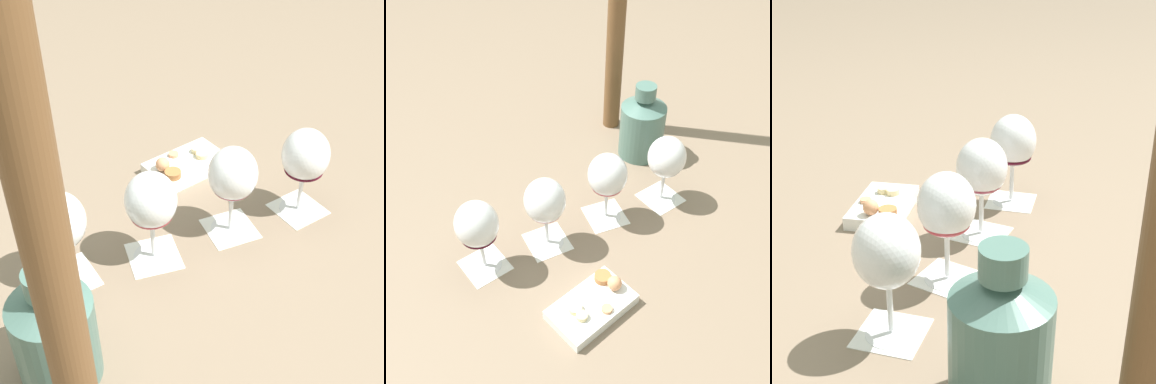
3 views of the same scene
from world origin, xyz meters
TOP-DOWN VIEW (x-y plane):
  - ground_plane at (0.00, 0.00)m, footprint 8.00×8.00m
  - tasting_card_0 at (-0.15, 0.18)m, footprint 0.13×0.13m
  - tasting_card_1 at (-0.06, 0.05)m, footprint 0.13×0.13m
  - tasting_card_2 at (0.05, -0.06)m, footprint 0.13×0.13m
  - tasting_card_3 at (0.15, -0.18)m, footprint 0.13×0.13m
  - wine_glass_0 at (-0.15, 0.18)m, footprint 0.09×0.09m
  - wine_glass_1 at (-0.06, 0.05)m, footprint 0.09×0.09m
  - wine_glass_2 at (0.05, -0.06)m, footprint 0.09×0.09m
  - wine_glass_3 at (0.15, -0.18)m, footprint 0.09×0.09m
  - ceramic_vase at (-0.32, 0.10)m, footprint 0.12×0.12m
  - snack_dish at (0.21, 0.07)m, footprint 0.20×0.18m

SIDE VIEW (x-z plane):
  - ground_plane at x=0.00m, z-range 0.00..0.00m
  - tasting_card_0 at x=-0.15m, z-range 0.00..0.00m
  - tasting_card_1 at x=-0.06m, z-range 0.00..0.00m
  - tasting_card_2 at x=0.05m, z-range 0.00..0.00m
  - tasting_card_3 at x=0.15m, z-range 0.00..0.00m
  - snack_dish at x=0.21m, z-range -0.01..0.04m
  - ceramic_vase at x=-0.32m, z-range -0.01..0.20m
  - wine_glass_2 at x=0.05m, z-range 0.03..0.21m
  - wine_glass_0 at x=-0.15m, z-range 0.03..0.21m
  - wine_glass_1 at x=-0.06m, z-range 0.03..0.21m
  - wine_glass_3 at x=0.15m, z-range 0.03..0.21m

